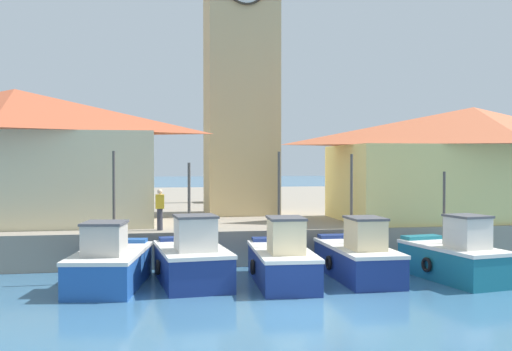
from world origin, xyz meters
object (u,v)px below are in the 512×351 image
Objects in this scene: fishing_boat_mid_left at (358,257)px; dock_worker_near_tower at (160,209)px; fishing_boat_center at (454,257)px; warehouse_right at (473,162)px; fishing_boat_far_left at (110,264)px; clock_tower at (240,50)px; fishing_boat_left_inner at (282,261)px; fishing_boat_left_outer at (192,260)px; port_crane_near at (223,97)px; warehouse_left at (15,155)px.

dock_worker_near_tower is at bearing 150.90° from fishing_boat_mid_left.
warehouse_right is (4.66, 6.91, 3.30)m from fishing_boat_center.
clock_tower is at bearing 60.86° from fishing_boat_far_left.
dock_worker_near_tower is at bearing 132.97° from fishing_boat_left_inner.
fishing_boat_far_left is 1.10× the size of fishing_boat_left_outer.
fishing_boat_left_inner is 0.97× the size of fishing_boat_mid_left.
fishing_boat_left_outer is 5.79m from fishing_boat_mid_left.
fishing_boat_left_inner reaches higher than fishing_boat_left_outer.
port_crane_near reaches higher than fishing_boat_far_left.
fishing_boat_center reaches higher than dock_worker_near_tower.
fishing_boat_far_left is at bearing -114.15° from dock_worker_near_tower.
fishing_boat_left_outer is at bearing -44.56° from warehouse_left.
fishing_boat_far_left is 0.41× the size of warehouse_left.
port_crane_near is (0.20, 9.12, -1.43)m from clock_tower.
fishing_boat_far_left is at bearing -107.22° from port_crane_near.
dock_worker_near_tower is at bearing 65.85° from fishing_boat_far_left.
warehouse_left is 20.70m from warehouse_right.
port_crane_near is at bearing 96.77° from fishing_boat_mid_left.
fishing_boat_left_outer is 0.25× the size of clock_tower.
fishing_boat_mid_left is (5.79, -0.05, -0.05)m from fishing_boat_left_outer.
warehouse_right is at bearing 55.98° from fishing_boat_center.
fishing_boat_far_left is 8.98m from warehouse_left.
fishing_boat_left_inner is 13.02m from warehouse_left.
dock_worker_near_tower is (6.05, -3.22, -2.12)m from warehouse_left.
fishing_boat_mid_left is (8.47, -0.04, -0.01)m from fishing_boat_far_left.
fishing_boat_left_outer is at bearing -156.47° from warehouse_right.
port_crane_near reaches higher than warehouse_left.
fishing_boat_center is at bearing -6.24° from fishing_boat_left_outer.
fishing_boat_left_inner is 6.00m from fishing_boat_center.
fishing_boat_far_left is 1.02× the size of fishing_boat_left_inner.
warehouse_right is at bearing 8.56° from dock_worker_near_tower.
fishing_boat_left_inner is at bearing -36.74° from warehouse_left.
fishing_boat_left_outer reaches higher than fishing_boat_center.
fishing_boat_center is (8.96, -0.98, -0.01)m from fishing_boat_left_outer.
fishing_boat_mid_left is 10.40m from warehouse_right.
fishing_boat_left_inner is at bearing -91.40° from clock_tower.
fishing_boat_left_inner reaches higher than fishing_boat_center.
warehouse_left is at bearing 153.66° from fishing_boat_center.
warehouse_left is 0.92× the size of warehouse_right.
fishing_boat_mid_left is at bearing -29.10° from dock_worker_near_tower.
clock_tower reaches higher than fishing_boat_left_outer.
fishing_boat_far_left is 3.04× the size of dock_worker_near_tower.
warehouse_left reaches higher than dock_worker_near_tower.
port_crane_near is 12.29× the size of dock_worker_near_tower.
fishing_boat_center is at bearing -16.33° from fishing_boat_mid_left.
port_crane_near is at bearing 88.67° from fishing_boat_left_inner.
fishing_boat_left_inner is 14.38m from clock_tower.
warehouse_right reaches higher than fishing_boat_far_left.
fishing_boat_mid_left is at bearing 9.74° from fishing_boat_left_inner.
fishing_boat_center is 11.11m from dock_worker_near_tower.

